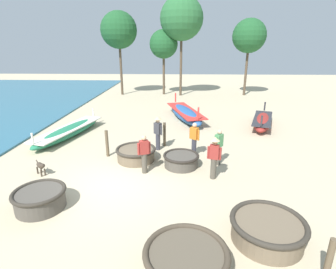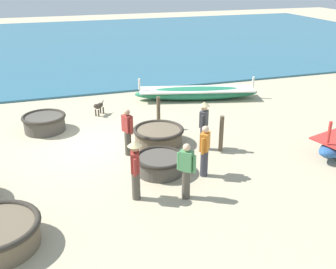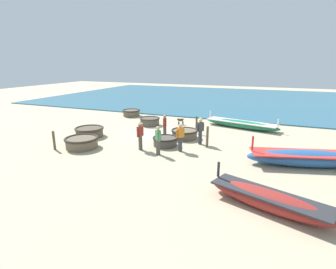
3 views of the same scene
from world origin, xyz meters
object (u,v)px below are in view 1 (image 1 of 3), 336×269
at_px(fisherman_standing_right, 158,131).
at_px(tree_right_mid, 182,18).
at_px(fisherman_standing_left, 214,155).
at_px(tree_tall_back, 164,44).
at_px(coracle_front_right, 268,229).
at_px(long_boat_blue_hull, 185,114).
at_px(long_boat_red_hull, 69,131).
at_px(dog, 41,166).
at_px(coracle_upturned, 181,160).
at_px(tree_leftmost, 249,36).
at_px(tree_left_mid, 119,30).
at_px(fisherman_by_coracle, 219,146).
at_px(coracle_weathered, 186,261).
at_px(mooring_post_shoreline, 164,134).
at_px(fisherman_with_hat, 144,153).
at_px(long_boat_white_hull, 262,121).
at_px(coracle_nearest, 40,198).
at_px(fisherman_crouching, 194,138).
at_px(mooring_post_mid_beach, 107,143).
at_px(coracle_front_left, 136,154).
at_px(mooring_post_inland, 329,261).

distance_m(fisherman_standing_right, tree_right_mid, 16.38).
xyz_separation_m(fisherman_standing_left, tree_tall_back, (-2.84, 18.50, 4.03)).
distance_m(coracle_front_right, fisherman_standing_right, 7.04).
relative_size(long_boat_blue_hull, long_boat_red_hull, 0.99).
distance_m(dog, tree_right_mid, 19.96).
bearing_deg(coracle_upturned, long_boat_red_hull, 149.65).
relative_size(coracle_front_right, tree_leftmost, 0.26).
bearing_deg(tree_right_mid, tree_left_mid, 177.51).
xyz_separation_m(fisherman_by_coracle, fisherman_standing_left, (-0.35, -1.26, 0.12)).
height_order(coracle_weathered, mooring_post_shoreline, mooring_post_shoreline).
xyz_separation_m(fisherman_with_hat, tree_left_mid, (-4.52, 17.79, 5.45)).
distance_m(long_boat_red_hull, tree_right_mid, 16.27).
height_order(fisherman_with_hat, mooring_post_shoreline, fisherman_with_hat).
distance_m(long_boat_blue_hull, long_boat_white_hull, 5.03).
bearing_deg(tree_tall_back, long_boat_red_hull, -108.39).
relative_size(fisherman_standing_right, tree_leftmost, 0.23).
distance_m(coracle_nearest, fisherman_with_hat, 3.91).
height_order(coracle_upturned, fisherman_crouching, fisherman_crouching).
bearing_deg(fisherman_crouching, fisherman_with_hat, -138.86).
relative_size(fisherman_crouching, dog, 2.84).
relative_size(fisherman_crouching, mooring_post_mid_beach, 1.27).
bearing_deg(long_boat_red_hull, tree_right_mid, 64.41).
height_order(coracle_front_left, fisherman_standing_left, fisherman_standing_left).
bearing_deg(long_boat_blue_hull, fisherman_crouching, -87.84).
distance_m(coracle_front_left, coracle_nearest, 4.42).
distance_m(long_boat_blue_hull, tree_left_mid, 12.97).
bearing_deg(tree_leftmost, coracle_front_left, -117.42).
bearing_deg(coracle_upturned, long_boat_white_hull, 49.09).
distance_m(fisherman_with_hat, fisherman_by_coracle, 3.14).
relative_size(coracle_front_left, tree_left_mid, 0.22).
distance_m(coracle_front_left, long_boat_red_hull, 5.26).
relative_size(long_boat_white_hull, fisherman_crouching, 2.79).
bearing_deg(mooring_post_inland, long_boat_red_hull, 135.08).
relative_size(fisherman_with_hat, fisherman_standing_left, 0.94).
xyz_separation_m(dog, mooring_post_shoreline, (4.66, 3.33, 0.24)).
relative_size(fisherman_crouching, tree_leftmost, 0.21).
relative_size(fisherman_crouching, tree_left_mid, 0.19).
bearing_deg(coracle_nearest, mooring_post_inland, -18.09).
distance_m(coracle_weathered, fisherman_standing_right, 7.44).
bearing_deg(tree_tall_back, coracle_nearest, -97.64).
bearing_deg(fisherman_standing_right, mooring_post_mid_beach, -158.53).
relative_size(long_boat_red_hull, mooring_post_mid_beach, 4.68).
distance_m(coracle_nearest, coracle_upturned, 5.41).
xyz_separation_m(fisherman_standing_left, dog, (-6.68, 0.04, -0.59)).
height_order(mooring_post_shoreline, tree_tall_back, tree_tall_back).
bearing_deg(fisherman_crouching, long_boat_blue_hull, 92.16).
bearing_deg(fisherman_with_hat, tree_right_mid, 84.87).
bearing_deg(long_boat_white_hull, fisherman_crouching, -133.57).
distance_m(long_boat_red_hull, fisherman_crouching, 7.28).
height_order(coracle_front_right, fisherman_with_hat, fisherman_with_hat).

